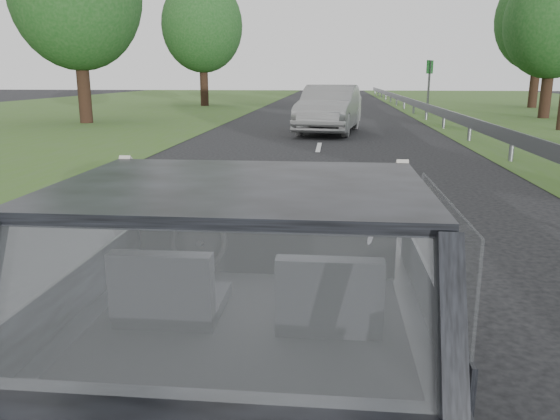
% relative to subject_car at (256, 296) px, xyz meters
% --- Properties ---
extents(ground, '(140.00, 140.00, 0.00)m').
position_rel_subject_car_xyz_m(ground, '(0.00, 0.00, -0.72)').
color(ground, black).
rests_on(ground, ground).
extents(subject_car, '(1.80, 4.00, 1.45)m').
position_rel_subject_car_xyz_m(subject_car, '(0.00, 0.00, 0.00)').
color(subject_car, black).
rests_on(subject_car, ground).
extents(dashboard, '(1.58, 0.45, 0.30)m').
position_rel_subject_car_xyz_m(dashboard, '(0.00, 0.62, 0.12)').
color(dashboard, black).
rests_on(dashboard, subject_car).
extents(driver_seat, '(0.50, 0.72, 0.42)m').
position_rel_subject_car_xyz_m(driver_seat, '(-0.40, -0.29, 0.16)').
color(driver_seat, black).
rests_on(driver_seat, subject_car).
extents(passenger_seat, '(0.50, 0.72, 0.42)m').
position_rel_subject_car_xyz_m(passenger_seat, '(0.40, -0.29, 0.16)').
color(passenger_seat, black).
rests_on(passenger_seat, subject_car).
extents(steering_wheel, '(0.36, 0.36, 0.04)m').
position_rel_subject_car_xyz_m(steering_wheel, '(-0.40, 0.33, 0.20)').
color(steering_wheel, black).
rests_on(steering_wheel, dashboard).
extents(cat, '(0.58, 0.29, 0.25)m').
position_rel_subject_car_xyz_m(cat, '(0.16, 0.58, 0.36)').
color(cat, gray).
rests_on(cat, dashboard).
extents(guardrail, '(0.05, 90.00, 0.32)m').
position_rel_subject_car_xyz_m(guardrail, '(4.30, 10.00, -0.15)').
color(guardrail, gray).
rests_on(guardrail, ground).
extents(other_car, '(2.56, 5.06, 1.59)m').
position_rel_subject_car_xyz_m(other_car, '(0.23, 16.16, 0.07)').
color(other_car, '#A8A8A8').
rests_on(other_car, ground).
extents(highway_sign, '(0.53, 0.99, 2.61)m').
position_rel_subject_car_xyz_m(highway_sign, '(4.95, 25.07, 0.58)').
color(highway_sign, '#0E4D15').
rests_on(highway_sign, ground).
extents(tree_2, '(4.30, 4.30, 6.44)m').
position_rel_subject_car_xyz_m(tree_2, '(9.91, 23.50, 2.49)').
color(tree_2, '#134014').
rests_on(tree_2, ground).
extents(tree_3, '(5.89, 5.89, 7.84)m').
position_rel_subject_car_xyz_m(tree_3, '(12.26, 32.04, 3.19)').
color(tree_3, '#134014').
rests_on(tree_3, ground).
extents(tree_5, '(6.05, 6.05, 7.66)m').
position_rel_subject_car_xyz_m(tree_5, '(-9.73, 18.95, 3.11)').
color(tree_5, '#134014').
rests_on(tree_5, ground).
extents(tree_6, '(5.79, 5.79, 7.58)m').
position_rel_subject_car_xyz_m(tree_6, '(-7.90, 32.14, 3.06)').
color(tree_6, '#134014').
rests_on(tree_6, ground).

